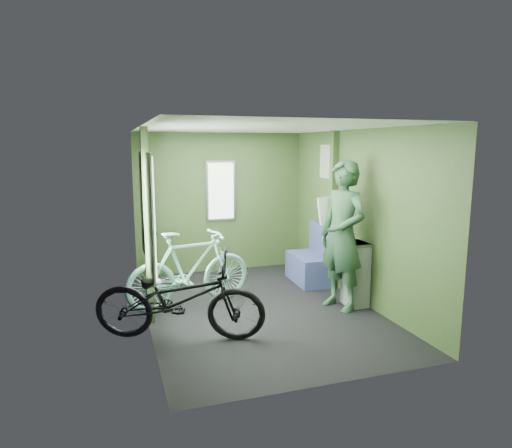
{
  "coord_description": "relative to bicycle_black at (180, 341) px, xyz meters",
  "views": [
    {
      "loc": [
        -1.78,
        -5.35,
        2.08
      ],
      "look_at": [
        0.0,
        0.1,
        1.1
      ],
      "focal_mm": 32.0,
      "sensor_mm": 36.0,
      "label": 1
    }
  ],
  "objects": [
    {
      "name": "room",
      "position": [
        1.08,
        0.71,
        1.44
      ],
      "size": [
        4.0,
        4.02,
        2.31
      ],
      "color": "black",
      "rests_on": "ground"
    },
    {
      "name": "bicycle_black",
      "position": [
        0.0,
        0.0,
        0.0
      ],
      "size": [
        2.01,
        1.41,
        1.07
      ],
      "primitive_type": "imported",
      "rotation": [
        0.0,
        -0.18,
        1.21
      ],
      "color": "black",
      "rests_on": "ground"
    },
    {
      "name": "bicycle_mint",
      "position": [
        0.3,
        1.04,
        0.0
      ],
      "size": [
        1.78,
        0.88,
        1.05
      ],
      "primitive_type": "imported",
      "rotation": [
        0.0,
        -0.07,
        1.77
      ],
      "color": "#76BCA5",
      "rests_on": "ground"
    },
    {
      "name": "passenger",
      "position": [
        2.14,
        0.39,
        0.96
      ],
      "size": [
        0.65,
        0.8,
        1.91
      ],
      "rotation": [
        0.0,
        0.0,
        -1.27
      ],
      "color": "#2A4D31",
      "rests_on": "ground"
    },
    {
      "name": "waste_box",
      "position": [
        2.37,
        0.42,
        0.42
      ],
      "size": [
        0.25,
        0.35,
        0.85
      ],
      "primitive_type": "cube",
      "color": "gray",
      "rests_on": "ground"
    },
    {
      "name": "bench_seat",
      "position": [
        2.26,
        1.56,
        0.27
      ],
      "size": [
        0.51,
        0.87,
        0.9
      ],
      "rotation": [
        0.0,
        0.0,
        -0.04
      ],
      "color": "navy",
      "rests_on": "ground"
    }
  ]
}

